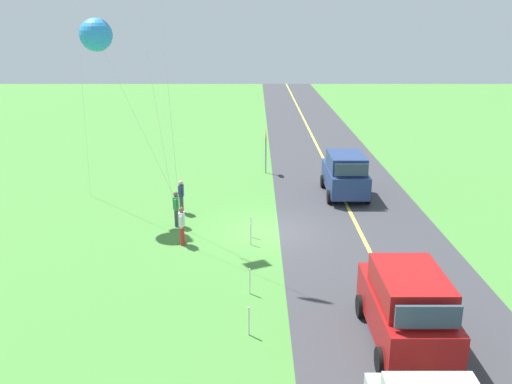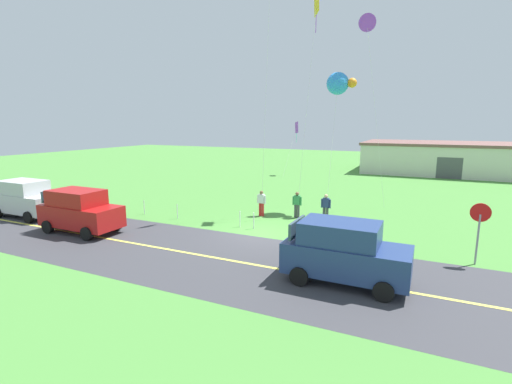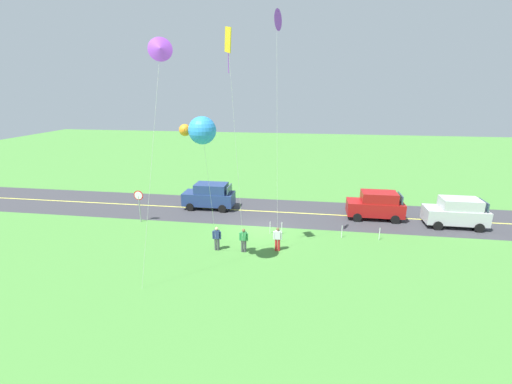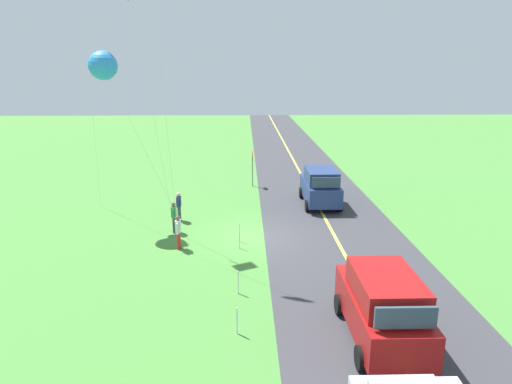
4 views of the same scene
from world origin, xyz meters
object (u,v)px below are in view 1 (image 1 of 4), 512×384
object	(u,v)px
car_suv_foreground	(345,174)
kite_red_low	(96,35)
person_adult_companion	(182,224)
person_child_watcher	(176,207)
person_adult_near	(181,195)
car_parked_west_near	(407,306)
stop_sign	(266,143)

from	to	relation	value
car_suv_foreground	kite_red_low	bearing A→B (deg)	105.11
car_suv_foreground	person_adult_companion	size ratio (longest dim) A/B	2.75
person_child_watcher	kite_red_low	distance (m)	8.13
car_suv_foreground	person_adult_near	xyz separation A→B (m)	(-2.80, 8.13, -0.29)
car_parked_west_near	car_suv_foreground	bearing A→B (deg)	-1.89
person_child_watcher	car_parked_west_near	bearing A→B (deg)	-132.88
stop_sign	person_child_watcher	distance (m)	10.01
car_suv_foreground	stop_sign	world-z (taller)	stop_sign
kite_red_low	person_child_watcher	bearing A→B (deg)	-114.14
stop_sign	kite_red_low	world-z (taller)	kite_red_low
person_child_watcher	kite_red_low	size ratio (longest dim) A/B	0.18
person_adult_near	person_adult_companion	size ratio (longest dim) A/B	1.00
car_parked_west_near	person_adult_near	distance (m)	13.55
person_adult_companion	kite_red_low	bearing A→B (deg)	-0.26
car_parked_west_near	stop_sign	bearing A→B (deg)	10.93
car_parked_west_near	person_adult_companion	world-z (taller)	car_parked_west_near
person_adult_near	person_adult_companion	distance (m)	3.94
car_parked_west_near	person_adult_companion	distance (m)	10.20
car_suv_foreground	person_adult_near	bearing A→B (deg)	108.98
stop_sign	person_adult_near	world-z (taller)	stop_sign
car_suv_foreground	person_child_watcher	xyz separation A→B (m)	(-4.57, 8.12, -0.29)
person_adult_near	kite_red_low	bearing A→B (deg)	162.57
car_suv_foreground	kite_red_low	size ratio (longest dim) A/B	0.50
car_suv_foreground	person_child_watcher	size ratio (longest dim) A/B	2.75
person_adult_companion	person_child_watcher	bearing A→B (deg)	-33.18
car_suv_foreground	person_child_watcher	distance (m)	9.33
stop_sign	person_adult_near	xyz separation A→B (m)	(-7.32, 4.10, -0.94)
car_parked_west_near	person_child_watcher	size ratio (longest dim) A/B	2.75
car_suv_foreground	stop_sign	size ratio (longest dim) A/B	1.72
person_child_watcher	kite_red_low	xyz separation A→B (m)	(1.48, 3.30, 7.28)
car_parked_west_near	person_child_watcher	distance (m)	12.13
person_child_watcher	kite_red_low	bearing A→B (deg)	73.80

